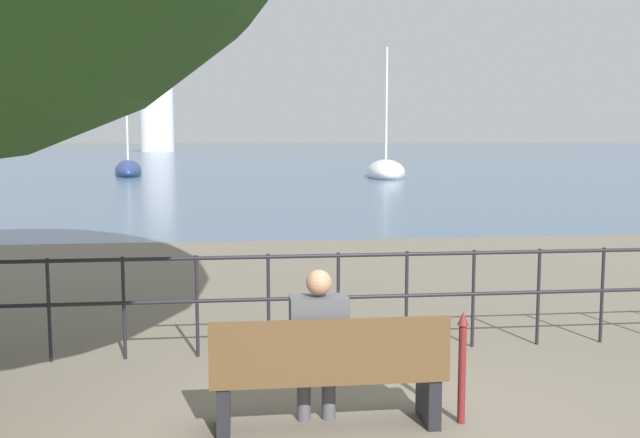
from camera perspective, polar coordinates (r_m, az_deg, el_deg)
ground_plane at (r=5.75m, az=0.61°, el=-16.25°), size 1000.00×1000.00×0.00m
harbor_water at (r=165.55m, az=-6.59°, el=5.55°), size 600.00×300.00×0.01m
park_bench at (r=5.54m, az=0.71°, el=-12.36°), size 1.80×0.45×0.90m
seated_person_left at (r=5.53m, az=-0.13°, el=-9.73°), size 0.44×0.35×1.24m
promenade_railing at (r=7.39m, az=-1.32°, el=-5.48°), size 12.39×0.04×1.05m
closed_umbrella at (r=5.75m, az=11.31°, el=-11.09°), size 0.09×0.09×0.89m
sailboat_1 at (r=46.40m, az=-15.09°, el=3.79°), size 2.55×6.78×8.64m
sailboat_2 at (r=42.39m, az=5.28°, el=3.78°), size 3.16×6.46×8.02m
harbor_lighthouse at (r=137.36m, az=-12.96°, el=8.77°), size 6.25×6.25×18.03m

